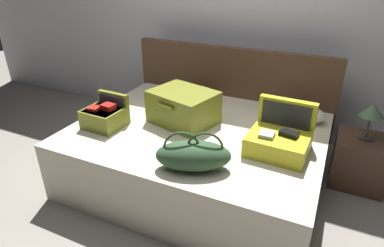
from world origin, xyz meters
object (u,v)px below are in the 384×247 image
object	(u,v)px
hard_case_medium	(279,138)
duffel_bag	(193,155)
hard_case_large	(183,107)
nightstand	(359,161)
bed	(198,155)
hard_case_small	(105,115)
pillow_center_head	(196,94)
table_lamp	(372,112)
pillow_near_headboard	(298,113)

from	to	relation	value
hard_case_medium	duffel_bag	world-z (taller)	hard_case_medium
hard_case_large	nightstand	size ratio (longest dim) A/B	1.36
bed	hard_case_medium	xyz separation A→B (m)	(0.70, -0.07, 0.37)
hard_case_large	hard_case_small	xyz separation A→B (m)	(-0.58, -0.36, -0.04)
nightstand	pillow_center_head	bearing A→B (deg)	-179.74
bed	duffel_bag	size ratio (longest dim) A/B	3.63
duffel_bag	nightstand	bearing A→B (deg)	45.45
duffel_bag	table_lamp	size ratio (longest dim) A/B	1.80
hard_case_large	pillow_center_head	bearing A→B (deg)	116.49
hard_case_large	duffel_bag	size ratio (longest dim) A/B	1.09
hard_case_medium	pillow_near_headboard	distance (m)	0.59
hard_case_small	pillow_center_head	world-z (taller)	hard_case_small
hard_case_medium	table_lamp	bearing A→B (deg)	48.18
duffel_bag	hard_case_large	bearing A→B (deg)	121.66
duffel_bag	nightstand	world-z (taller)	duffel_bag
pillow_near_headboard	nightstand	world-z (taller)	pillow_near_headboard
bed	pillow_near_headboard	size ratio (longest dim) A/B	4.37
hard_case_large	duffel_bag	distance (m)	0.73
hard_case_large	pillow_center_head	size ratio (longest dim) A/B	1.25
hard_case_small	bed	bearing A→B (deg)	24.00
hard_case_large	table_lamp	world-z (taller)	hard_case_large
pillow_center_head	hard_case_medium	bearing A→B (deg)	-32.86
hard_case_large	pillow_near_headboard	size ratio (longest dim) A/B	1.31
duffel_bag	pillow_center_head	world-z (taller)	duffel_bag
duffel_bag	pillow_center_head	distance (m)	1.22
hard_case_large	hard_case_small	bearing A→B (deg)	-133.37
table_lamp	hard_case_medium	bearing A→B (deg)	-134.55
duffel_bag	nightstand	distance (m)	1.63
hard_case_medium	hard_case_small	size ratio (longest dim) A/B	1.40
hard_case_large	table_lamp	distance (m)	1.57
hard_case_medium	table_lamp	size ratio (longest dim) A/B	1.42
bed	hard_case_medium	world-z (taller)	hard_case_medium
hard_case_medium	pillow_center_head	bearing A→B (deg)	149.86
nightstand	hard_case_large	bearing A→B (deg)	-161.46
hard_case_medium	pillow_near_headboard	world-z (taller)	hard_case_medium
pillow_near_headboard	hard_case_small	bearing A→B (deg)	-151.45
bed	hard_case_large	distance (m)	0.45
bed	hard_case_large	bearing A→B (deg)	160.76
hard_case_medium	table_lamp	distance (m)	0.89
hard_case_small	duffel_bag	bearing A→B (deg)	-13.26
pillow_center_head	nightstand	world-z (taller)	pillow_center_head
hard_case_large	table_lamp	size ratio (longest dim) A/B	1.96
hard_case_medium	duffel_bag	distance (m)	0.69
pillow_near_headboard	pillow_center_head	bearing A→B (deg)	177.85
hard_case_small	pillow_near_headboard	size ratio (longest dim) A/B	0.68
pillow_near_headboard	bed	bearing A→B (deg)	-145.40
bed	duffel_bag	world-z (taller)	duffel_bag
hard_case_small	table_lamp	distance (m)	2.24
pillow_center_head	nightstand	xyz separation A→B (m)	(1.59, 0.01, -0.38)
hard_case_small	nightstand	distance (m)	2.27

